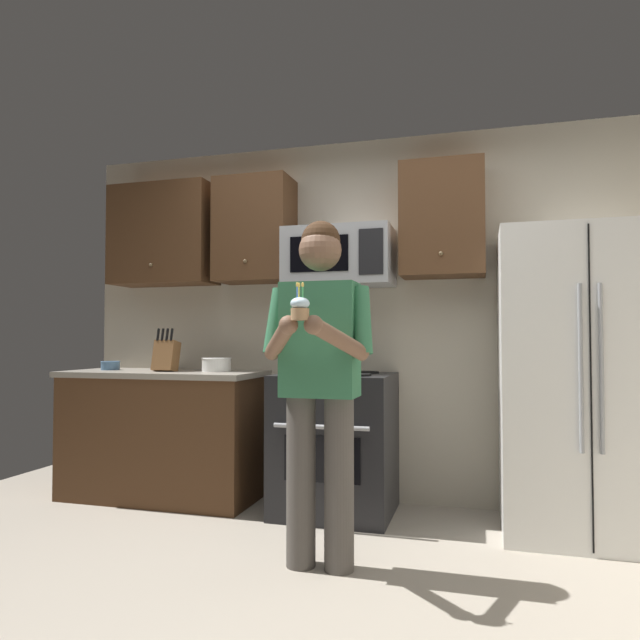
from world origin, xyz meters
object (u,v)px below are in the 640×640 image
object	(u,v)px
knife_block	(166,355)
cupcake	(300,308)
oven_range	(335,443)
bowl_small_colored	(110,365)
person	(319,370)
microwave	(339,257)
refrigerator	(580,382)
bowl_large_white	(216,364)

from	to	relation	value
knife_block	cupcake	size ratio (longest dim) A/B	1.84
oven_range	bowl_small_colored	size ratio (longest dim) A/B	6.59
bowl_small_colored	cupcake	xyz separation A→B (m)	(1.92, -1.28, 0.34)
knife_block	person	distance (m)	1.66
microwave	bowl_small_colored	xyz separation A→B (m)	(-1.77, -0.08, -0.77)
bowl_small_colored	person	size ratio (longest dim) A/B	0.08
knife_block	person	size ratio (longest dim) A/B	0.18
knife_block	bowl_small_colored	xyz separation A→B (m)	(-0.51, 0.07, -0.08)
person	refrigerator	bearing A→B (deg)	33.03
refrigerator	cupcake	bearing A→B (deg)	-138.22
microwave	bowl_small_colored	world-z (taller)	microwave
microwave	bowl_small_colored	size ratio (longest dim) A/B	5.23
oven_range	bowl_small_colored	bearing A→B (deg)	178.82
knife_block	bowl_large_white	distance (m)	0.37
oven_range	knife_block	size ratio (longest dim) A/B	2.91
oven_range	refrigerator	world-z (taller)	refrigerator
oven_range	microwave	bearing A→B (deg)	89.98
refrigerator	person	size ratio (longest dim) A/B	1.02
refrigerator	knife_block	size ratio (longest dim) A/B	5.63
oven_range	cupcake	distance (m)	1.51
person	cupcake	world-z (taller)	person
oven_range	knife_block	distance (m)	1.38
microwave	person	bearing A→B (deg)	-81.89
refrigerator	knife_block	xyz separation A→B (m)	(-2.76, 0.01, 0.13)
microwave	bowl_large_white	bearing A→B (deg)	-176.34
bowl_large_white	person	distance (m)	1.44
oven_range	person	xyz separation A→B (m)	(0.15, -0.92, 0.53)
knife_block	person	world-z (taller)	person
person	cupcake	size ratio (longest dim) A/B	10.13
bowl_small_colored	knife_block	bearing A→B (deg)	-7.32
oven_range	person	distance (m)	1.07
bowl_small_colored	refrigerator	bearing A→B (deg)	-1.33
knife_block	bowl_large_white	world-z (taller)	knife_block
cupcake	microwave	bearing A→B (deg)	96.18
refrigerator	person	world-z (taller)	refrigerator
microwave	refrigerator	xyz separation A→B (m)	(1.50, -0.16, -0.82)
bowl_small_colored	cupcake	world-z (taller)	cupcake
person	cupcake	distance (m)	0.44
refrigerator	bowl_small_colored	distance (m)	3.27
oven_range	cupcake	xyz separation A→B (m)	(0.15, -1.25, 0.83)
oven_range	person	size ratio (longest dim) A/B	0.53
microwave	knife_block	bearing A→B (deg)	-173.24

